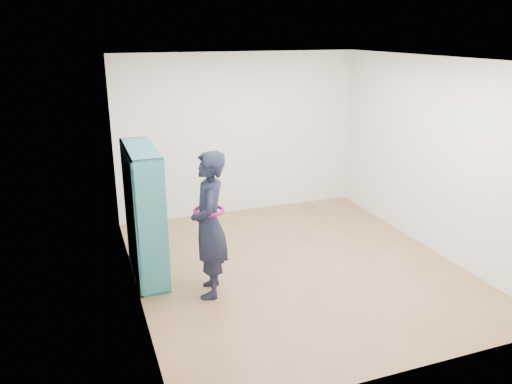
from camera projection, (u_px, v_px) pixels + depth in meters
name	position (u px, v px, depth m)	size (l,w,h in m)	color
floor	(295.00, 266.00, 6.47)	(4.50, 4.50, 0.00)	brown
ceiling	(301.00, 59.00, 5.66)	(4.50, 4.50, 0.00)	white
wall_left	(130.00, 186.00, 5.41)	(0.02, 4.50, 2.60)	white
wall_right	(433.00, 156.00, 6.71)	(0.02, 4.50, 2.60)	white
wall_back	(240.00, 135.00, 8.07)	(4.00, 0.02, 2.60)	white
wall_front	(413.00, 239.00, 4.05)	(4.00, 0.02, 2.60)	white
bookshelf	(142.00, 215.00, 6.03)	(0.35, 1.21, 1.62)	teal
person	(209.00, 225.00, 5.56)	(0.56, 0.70, 1.69)	black
smartphone	(198.00, 213.00, 5.60)	(0.02, 0.09, 0.13)	silver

